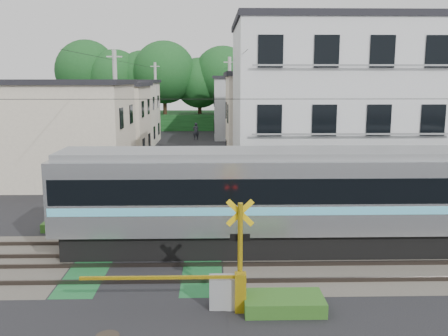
{
  "coord_description": "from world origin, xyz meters",
  "views": [
    {
      "loc": [
        2.24,
        -16.65,
        6.27
      ],
      "look_at": [
        2.76,
        5.0,
        2.44
      ],
      "focal_mm": 40.0,
      "sensor_mm": 36.0,
      "label": 1
    }
  ],
  "objects_px": {
    "crossing_signal_near": "(225,284)",
    "manhole_cover": "(107,336)",
    "pedestrian": "(196,131)",
    "apartment_block": "(331,111)",
    "crossing_signal_far": "(97,215)"
  },
  "relations": [
    {
      "from": "apartment_block",
      "to": "pedestrian",
      "type": "height_order",
      "value": "apartment_block"
    },
    {
      "from": "crossing_signal_near",
      "to": "manhole_cover",
      "type": "height_order",
      "value": "crossing_signal_near"
    },
    {
      "from": "manhole_cover",
      "to": "apartment_block",
      "type": "bearing_deg",
      "value": 58.77
    },
    {
      "from": "crossing_signal_far",
      "to": "manhole_cover",
      "type": "relative_size",
      "value": 7.95
    },
    {
      "from": "crossing_signal_near",
      "to": "manhole_cover",
      "type": "bearing_deg",
      "value": -153.32
    },
    {
      "from": "apartment_block",
      "to": "pedestrian",
      "type": "distance_m",
      "value": 27.75
    },
    {
      "from": "crossing_signal_near",
      "to": "pedestrian",
      "type": "relative_size",
      "value": 2.56
    },
    {
      "from": "crossing_signal_near",
      "to": "pedestrian",
      "type": "bearing_deg",
      "value": 92.99
    },
    {
      "from": "crossing_signal_near",
      "to": "apartment_block",
      "type": "bearing_deg",
      "value": 65.78
    },
    {
      "from": "apartment_block",
      "to": "manhole_cover",
      "type": "bearing_deg",
      "value": -121.23
    },
    {
      "from": "pedestrian",
      "to": "manhole_cover",
      "type": "xyz_separation_m",
      "value": [
        -0.9,
        -40.95,
        -0.91
      ]
    },
    {
      "from": "apartment_block",
      "to": "pedestrian",
      "type": "relative_size",
      "value": 5.51
    },
    {
      "from": "crossing_signal_far",
      "to": "apartment_block",
      "type": "bearing_deg",
      "value": 27.78
    },
    {
      "from": "pedestrian",
      "to": "apartment_block",
      "type": "bearing_deg",
      "value": 97.01
    },
    {
      "from": "crossing_signal_far",
      "to": "manhole_cover",
      "type": "height_order",
      "value": "crossing_signal_far"
    }
  ]
}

